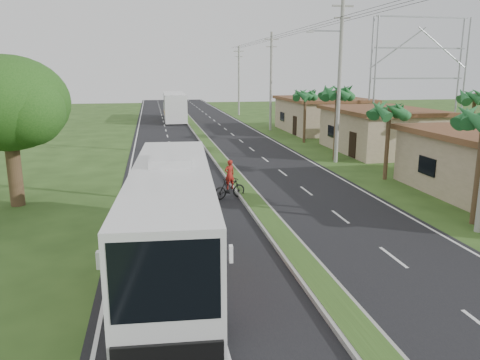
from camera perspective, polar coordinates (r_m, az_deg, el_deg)
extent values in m
plane|color=#2B4619|center=(17.06, 7.63, -10.20)|extent=(180.00, 180.00, 0.00)
cube|color=black|center=(35.84, -2.37, 2.32)|extent=(14.00, 160.00, 0.02)
cube|color=gray|center=(35.83, -2.37, 2.46)|extent=(1.20, 160.00, 0.17)
cube|color=#2B4619|center=(35.81, -2.37, 2.60)|extent=(0.95, 160.00, 0.02)
cube|color=silver|center=(35.52, -13.13, 1.87)|extent=(0.12, 160.00, 0.01)
cube|color=silver|center=(37.38, 7.85, 2.64)|extent=(0.12, 160.00, 0.01)
cube|color=tan|center=(41.79, 16.64, 5.64)|extent=(7.00, 10.00, 3.35)
cube|color=brown|center=(41.61, 16.80, 8.15)|extent=(7.60, 10.60, 0.32)
cube|color=tan|center=(54.53, 9.92, 7.70)|extent=(8.00, 11.00, 3.50)
cube|color=brown|center=(54.38, 10.00, 9.70)|extent=(8.60, 11.60, 0.32)
cylinder|color=#473321|center=(23.11, 27.07, 1.15)|extent=(0.26, 0.26, 5.00)
cylinder|color=#473321|center=(30.81, 17.50, 4.27)|extent=(0.26, 0.26, 4.60)
cylinder|color=#473321|center=(36.79, 11.60, 6.59)|extent=(0.26, 0.26, 5.40)
cylinder|color=#473321|center=(45.39, 7.89, 7.54)|extent=(0.26, 0.26, 4.80)
cylinder|color=#473321|center=(37.64, 26.37, 5.48)|extent=(0.26, 0.26, 5.20)
cylinder|color=#473321|center=(26.22, -25.83, 1.43)|extent=(0.70, 0.70, 4.00)
ellipsoid|color=#1B4713|center=(25.83, -26.54, 8.39)|extent=(6.00, 6.00, 4.68)
sphere|color=#1B4713|center=(24.59, -24.37, 7.72)|extent=(3.40, 3.40, 3.40)
cylinder|color=gray|center=(35.54, 12.01, 11.68)|extent=(0.28, 0.28, 12.00)
cube|color=gray|center=(35.81, 12.43, 20.02)|extent=(1.60, 0.12, 0.12)
cube|color=gray|center=(35.72, 12.36, 18.75)|extent=(1.20, 0.10, 0.10)
cube|color=gray|center=(35.20, 10.40, 17.45)|extent=(2.40, 0.10, 0.10)
cylinder|color=gray|center=(54.57, 3.79, 11.82)|extent=(0.28, 0.28, 11.00)
cube|color=gray|center=(54.67, 3.87, 16.75)|extent=(1.60, 0.12, 0.12)
cube|color=gray|center=(54.62, 3.86, 15.91)|extent=(1.20, 0.10, 0.10)
cylinder|color=gray|center=(74.11, -0.14, 11.99)|extent=(0.28, 0.28, 10.50)
cube|color=gray|center=(74.15, -0.14, 15.43)|extent=(1.60, 0.12, 0.12)
cube|color=gray|center=(74.13, -0.14, 14.81)|extent=(1.20, 0.10, 0.10)
cylinder|color=gray|center=(49.53, 16.12, 11.79)|extent=(0.18, 0.18, 12.00)
cylinder|color=gray|center=(54.73, 25.70, 11.11)|extent=(0.18, 0.18, 12.00)
cylinder|color=gray|center=(50.43, 15.60, 11.84)|extent=(0.18, 0.18, 12.00)
cylinder|color=gray|center=(55.54, 25.09, 11.18)|extent=(0.18, 0.18, 12.00)
cube|color=gray|center=(52.38, 20.87, 11.50)|extent=(10.00, 0.14, 0.14)
cube|color=gray|center=(52.43, 21.14, 14.77)|extent=(10.00, 0.14, 0.14)
cube|color=gray|center=(52.64, 21.42, 18.02)|extent=(10.00, 0.14, 0.14)
cube|color=silver|center=(15.66, -8.28, -4.40)|extent=(3.32, 12.24, 3.18)
cube|color=black|center=(16.06, -8.31, -1.37)|extent=(3.21, 9.83, 1.27)
cube|color=black|center=(9.89, -9.11, -12.01)|extent=(2.27, 0.29, 1.78)
cube|color=red|center=(14.73, -8.29, -8.17)|extent=(2.91, 5.40, 0.55)
cube|color=yellow|center=(16.24, -8.15, -7.08)|extent=(2.77, 3.19, 0.25)
cube|color=silver|center=(16.43, -8.39, 2.64)|extent=(1.57, 2.51, 0.28)
cylinder|color=black|center=(12.82, -13.72, -16.19)|extent=(0.39, 1.07, 1.05)
cylinder|color=black|center=(12.74, -3.08, -16.01)|extent=(0.39, 1.07, 1.05)
cylinder|color=black|center=(19.26, -11.33, -5.91)|extent=(0.39, 1.07, 1.05)
cylinder|color=black|center=(19.21, -4.51, -5.74)|extent=(0.39, 1.07, 1.05)
cube|color=white|center=(66.50, -8.02, 8.90)|extent=(2.95, 12.96, 3.60)
cube|color=black|center=(66.99, -8.07, 9.86)|extent=(2.96, 9.59, 1.22)
cube|color=orange|center=(65.43, -7.96, 8.24)|extent=(2.93, 6.21, 0.39)
cylinder|color=black|center=(61.27, -8.94, 7.18)|extent=(0.35, 1.08, 1.08)
cylinder|color=black|center=(61.37, -6.62, 7.26)|extent=(0.35, 1.08, 1.08)
cylinder|color=black|center=(71.34, -9.14, 7.99)|extent=(0.35, 1.08, 1.08)
cylinder|color=black|center=(71.42, -7.13, 8.06)|extent=(0.35, 1.08, 1.08)
imported|color=black|center=(25.14, -1.28, -1.07)|extent=(1.93, 1.12, 1.12)
imported|color=maroon|center=(24.95, -1.29, 0.68)|extent=(0.67, 0.55, 1.59)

